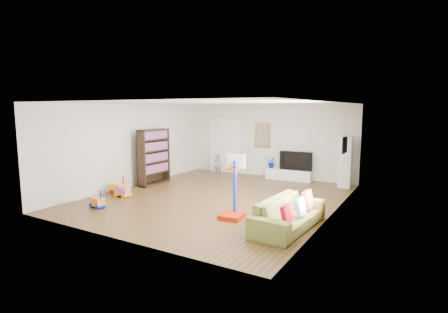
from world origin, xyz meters
The scene contains 25 objects.
floor centered at (0.00, 0.00, 0.00)m, with size 6.50×7.50×0.00m, color brown.
ceiling centered at (0.00, 0.00, 2.70)m, with size 6.50×7.50×0.00m, color white.
wall_back centered at (0.00, 3.75, 1.35)m, with size 6.50×0.00×2.70m, color silver.
wall_front centered at (0.00, -3.75, 1.35)m, with size 6.50×0.00×2.70m, color silver.
wall_left centered at (-3.25, 0.00, 1.35)m, with size 0.00×7.50×2.70m, color silver.
wall_right centered at (3.25, 0.00, 1.35)m, with size 0.00×7.50×2.70m, color silver.
navy_accent centered at (3.23, 1.40, 1.85)m, with size 0.01×3.20×1.70m, color black.
olive_wainscot centered at (3.23, 1.40, 0.50)m, with size 0.01×3.20×1.00m, color brown.
doorway centered at (-1.90, 3.71, 1.05)m, with size 1.45×0.06×2.10m, color white.
painting_back centered at (-0.25, 3.71, 1.55)m, with size 0.62×0.06×0.92m, color gold.
artwork_right centered at (3.17, 1.60, 1.55)m, with size 0.04×0.56×0.46m, color #7F3F8C.
media_console centered at (0.90, 3.47, 0.19)m, with size 1.65×0.41×0.39m, color silver.
tall_cabinet centered at (2.89, 3.24, 0.83)m, with size 0.39×0.39×1.66m, color white.
bookshelf centered at (-2.80, 0.48, 0.93)m, with size 0.33×1.28×1.87m, color black.
sofa centered at (2.70, -1.45, 0.32)m, with size 2.22×0.87×0.65m, color olive.
basketball_hoop centered at (1.30, -1.44, 0.75)m, with size 0.51×0.62×1.49m, color #BB1A03.
ride_on_yellow centered at (-2.81, -1.11, 0.28)m, with size 0.43×0.26×0.57m, color yellow.
ride_on_orange centered at (-2.12, -2.47, 0.25)m, with size 0.38×0.24×0.51m, color orange.
ride_on_pink centered at (-2.41, -1.32, 0.29)m, with size 0.43×0.27×0.57m, color #D75C8A.
child centered at (-1.76, 2.94, 0.42)m, with size 0.31×0.20×0.84m, color slate.
tv centered at (1.17, 3.52, 0.72)m, with size 1.16×0.15×0.67m, color black.
vase_plant centered at (0.25, 3.45, 0.59)m, with size 0.37×0.32×0.41m, color #03158B.
pillow_left centered at (2.88, -2.08, 0.51)m, with size 0.09×0.35×0.35m, color red.
pillow_center centered at (2.94, -1.45, 0.51)m, with size 0.09×0.35×0.35m, color silver.
pillow_right centered at (2.90, -0.80, 0.51)m, with size 0.11×0.40×0.40m, color #AE4829.
Camera 1 is at (5.15, -8.37, 2.54)m, focal length 28.00 mm.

